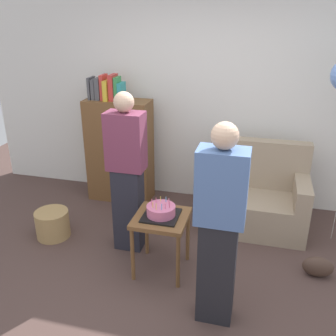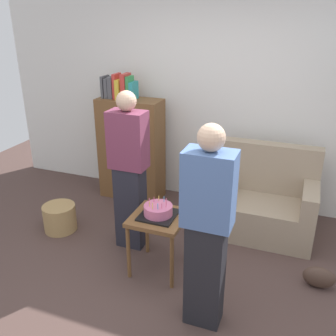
{
  "view_description": "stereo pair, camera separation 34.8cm",
  "coord_description": "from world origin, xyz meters",
  "px_view_note": "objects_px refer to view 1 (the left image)",
  "views": [
    {
      "loc": [
        0.6,
        -2.48,
        2.3
      ],
      "look_at": [
        -0.2,
        0.62,
        0.95
      ],
      "focal_mm": 40.3,
      "sensor_mm": 36.0,
      "label": 1
    },
    {
      "loc": [
        0.94,
        -2.38,
        2.3
      ],
      "look_at": [
        -0.2,
        0.62,
        0.95
      ],
      "focal_mm": 40.3,
      "sensor_mm": 36.0,
      "label": 2
    }
  ],
  "objects_px": {
    "person_blowing_candles": "(127,173)",
    "wicker_basket": "(53,224)",
    "person_holding_cake": "(219,227)",
    "couch": "(256,198)",
    "side_table": "(161,225)",
    "birthday_cake": "(161,211)",
    "handbag": "(318,267)",
    "bookshelf": "(119,148)"
  },
  "relations": [
    {
      "from": "bookshelf",
      "to": "birthday_cake",
      "type": "xyz_separation_m",
      "value": [
        0.92,
        -1.32,
        -0.06
      ]
    },
    {
      "from": "couch",
      "to": "handbag",
      "type": "bearing_deg",
      "value": -51.7
    },
    {
      "from": "bookshelf",
      "to": "person_blowing_candles",
      "type": "bearing_deg",
      "value": -64.52
    },
    {
      "from": "birthday_cake",
      "to": "person_holding_cake",
      "type": "height_order",
      "value": "person_holding_cake"
    },
    {
      "from": "birthday_cake",
      "to": "person_holding_cake",
      "type": "xyz_separation_m",
      "value": [
        0.57,
        -0.47,
        0.2
      ]
    },
    {
      "from": "side_table",
      "to": "person_blowing_candles",
      "type": "distance_m",
      "value": 0.62
    },
    {
      "from": "person_blowing_candles",
      "to": "handbag",
      "type": "relative_size",
      "value": 5.82
    },
    {
      "from": "couch",
      "to": "person_blowing_candles",
      "type": "relative_size",
      "value": 0.67
    },
    {
      "from": "person_holding_cake",
      "to": "wicker_basket",
      "type": "height_order",
      "value": "person_holding_cake"
    },
    {
      "from": "side_table",
      "to": "person_holding_cake",
      "type": "xyz_separation_m",
      "value": [
        0.57,
        -0.47,
        0.34
      ]
    },
    {
      "from": "side_table",
      "to": "handbag",
      "type": "relative_size",
      "value": 2.06
    },
    {
      "from": "person_holding_cake",
      "to": "handbag",
      "type": "height_order",
      "value": "person_holding_cake"
    },
    {
      "from": "bookshelf",
      "to": "couch",
      "type": "bearing_deg",
      "value": -8.94
    },
    {
      "from": "wicker_basket",
      "to": "bookshelf",
      "type": "bearing_deg",
      "value": 70.28
    },
    {
      "from": "handbag",
      "to": "person_blowing_candles",
      "type": "bearing_deg",
      "value": 179.33
    },
    {
      "from": "person_blowing_candles",
      "to": "wicker_basket",
      "type": "height_order",
      "value": "person_blowing_candles"
    },
    {
      "from": "side_table",
      "to": "person_holding_cake",
      "type": "bearing_deg",
      "value": -39.32
    },
    {
      "from": "side_table",
      "to": "person_blowing_candles",
      "type": "relative_size",
      "value": 0.35
    },
    {
      "from": "bookshelf",
      "to": "wicker_basket",
      "type": "bearing_deg",
      "value": -109.72
    },
    {
      "from": "person_blowing_candles",
      "to": "wicker_basket",
      "type": "bearing_deg",
      "value": -172.42
    },
    {
      "from": "wicker_basket",
      "to": "person_holding_cake",
      "type": "bearing_deg",
      "value": -21.12
    },
    {
      "from": "couch",
      "to": "birthday_cake",
      "type": "distance_m",
      "value": 1.36
    },
    {
      "from": "person_blowing_candles",
      "to": "wicker_basket",
      "type": "xyz_separation_m",
      "value": [
        -0.88,
        -0.04,
        -0.68
      ]
    },
    {
      "from": "side_table",
      "to": "person_blowing_candles",
      "type": "height_order",
      "value": "person_blowing_candles"
    },
    {
      "from": "couch",
      "to": "birthday_cake",
      "type": "height_order",
      "value": "couch"
    },
    {
      "from": "couch",
      "to": "handbag",
      "type": "height_order",
      "value": "couch"
    },
    {
      "from": "person_holding_cake",
      "to": "handbag",
      "type": "xyz_separation_m",
      "value": [
        0.86,
        0.74,
        -0.73
      ]
    },
    {
      "from": "person_blowing_candles",
      "to": "person_holding_cake",
      "type": "distance_m",
      "value": 1.25
    },
    {
      "from": "couch",
      "to": "wicker_basket",
      "type": "relative_size",
      "value": 3.06
    },
    {
      "from": "side_table",
      "to": "wicker_basket",
      "type": "xyz_separation_m",
      "value": [
        -1.3,
        0.25,
        -0.34
      ]
    },
    {
      "from": "wicker_basket",
      "to": "person_blowing_candles",
      "type": "bearing_deg",
      "value": 2.33
    },
    {
      "from": "birthday_cake",
      "to": "handbag",
      "type": "distance_m",
      "value": 1.55
    },
    {
      "from": "side_table",
      "to": "handbag",
      "type": "bearing_deg",
      "value": 10.55
    },
    {
      "from": "birthday_cake",
      "to": "bookshelf",
      "type": "bearing_deg",
      "value": 124.66
    },
    {
      "from": "side_table",
      "to": "birthday_cake",
      "type": "bearing_deg",
      "value": 128.78
    },
    {
      "from": "person_blowing_candles",
      "to": "handbag",
      "type": "distance_m",
      "value": 2.0
    },
    {
      "from": "couch",
      "to": "side_table",
      "type": "height_order",
      "value": "couch"
    },
    {
      "from": "person_blowing_candles",
      "to": "person_holding_cake",
      "type": "relative_size",
      "value": 1.0
    },
    {
      "from": "birthday_cake",
      "to": "wicker_basket",
      "type": "xyz_separation_m",
      "value": [
        -1.3,
        0.25,
        -0.48
      ]
    },
    {
      "from": "bookshelf",
      "to": "side_table",
      "type": "distance_m",
      "value": 1.62
    },
    {
      "from": "side_table",
      "to": "person_blowing_candles",
      "type": "bearing_deg",
      "value": 145.61
    },
    {
      "from": "person_blowing_candles",
      "to": "person_holding_cake",
      "type": "bearing_deg",
      "value": -32.06
    }
  ]
}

